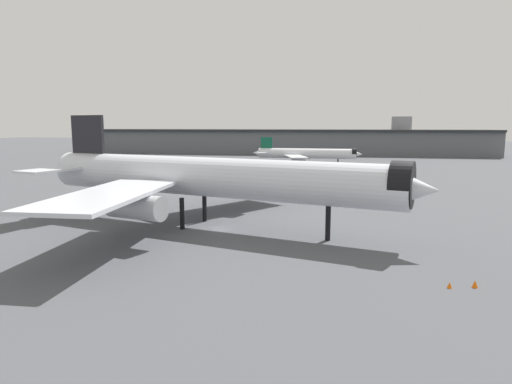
# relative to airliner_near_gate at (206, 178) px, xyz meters

# --- Properties ---
(ground) EXTENTS (900.00, 900.00, 0.00)m
(ground) POSITION_rel_airliner_near_gate_xyz_m (2.46, -1.02, -7.91)
(ground) COLOR #4C4F54
(airliner_near_gate) EXTENTS (68.41, 61.73, 17.96)m
(airliner_near_gate) POSITION_rel_airliner_near_gate_xyz_m (0.00, 0.00, 0.00)
(airliner_near_gate) COLOR silver
(airliner_near_gate) RESTS_ON ground
(airliner_far_taxiway) EXTENTS (43.43, 39.66, 11.52)m
(airliner_far_taxiway) POSITION_rel_airliner_near_gate_xyz_m (-1.30, 110.22, -2.84)
(airliner_far_taxiway) COLOR silver
(airliner_far_taxiway) RESTS_ON ground
(terminal_building) EXTENTS (235.56, 47.74, 20.99)m
(terminal_building) POSITION_rel_airliner_near_gate_xyz_m (-28.62, 189.41, -0.81)
(terminal_building) COLOR slate
(terminal_building) RESTS_ON ground
(service_truck_front) EXTENTS (5.61, 5.41, 3.00)m
(service_truck_front) POSITION_rel_airliner_near_gate_xyz_m (25.97, 31.29, -6.32)
(service_truck_front) COLOR black
(service_truck_front) RESTS_ON ground
(baggage_tug_wing) EXTENTS (3.34, 3.47, 1.85)m
(baggage_tug_wing) POSITION_rel_airliner_near_gate_xyz_m (-33.21, 23.92, -6.93)
(baggage_tug_wing) COLOR black
(baggage_tug_wing) RESTS_ON ground
(traffic_cone_near_nose) EXTENTS (0.60, 0.60, 0.75)m
(traffic_cone_near_nose) POSITION_rel_airliner_near_gate_xyz_m (36.03, -18.60, -7.53)
(traffic_cone_near_nose) COLOR #F2600C
(traffic_cone_near_nose) RESTS_ON ground
(traffic_cone_wingtip) EXTENTS (0.49, 0.49, 0.62)m
(traffic_cone_wingtip) POSITION_rel_airliner_near_gate_xyz_m (33.55, -19.43, -7.60)
(traffic_cone_wingtip) COLOR #F2600C
(traffic_cone_wingtip) RESTS_ON ground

